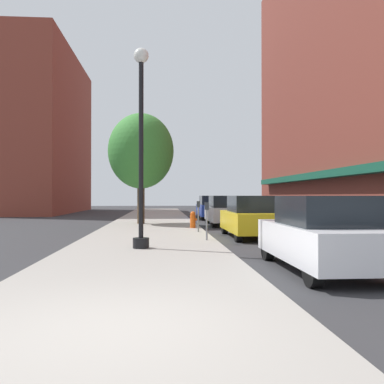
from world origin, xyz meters
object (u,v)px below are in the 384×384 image
object	(u,v)px
car_white	(322,234)
car_blue	(211,208)
car_yellow	(250,217)
parking_meter_far	(198,212)
tree_near	(141,151)
fire_hydrant	(193,220)
parking_meter_near	(207,216)
car_silver	(225,211)
lamppost	(141,143)

from	to	relation	value
car_white	car_blue	bearing A→B (deg)	90.90
car_yellow	parking_meter_far	bearing A→B (deg)	142.62
parking_meter_far	car_white	xyz separation A→B (m)	(1.95, -8.69, -0.14)
parking_meter_far	tree_near	bearing A→B (deg)	116.57
parking_meter_far	fire_hydrant	bearing A→B (deg)	91.73
parking_meter_far	car_white	bearing A→B (deg)	-77.36
parking_meter_near	car_blue	size ratio (longest dim) A/B	0.30
parking_meter_near	parking_meter_far	distance (m)	3.28
tree_near	car_silver	distance (m)	5.69
tree_near	car_blue	xyz separation A→B (m)	(4.64, 6.07, -3.30)
lamppost	car_white	bearing A→B (deg)	-39.37
parking_meter_far	car_silver	size ratio (longest dim) A/B	0.30
tree_near	car_white	world-z (taller)	tree_near
car_white	car_silver	world-z (taller)	same
fire_hydrant	car_yellow	xyz separation A→B (m)	(2.02, -3.57, 0.29)
lamppost	car_blue	world-z (taller)	lamppost
parking_meter_near	parking_meter_far	size ratio (longest dim) A/B	1.00
fire_hydrant	car_silver	xyz separation A→B (m)	(2.02, 3.14, 0.29)
parking_meter_near	parking_meter_far	bearing A→B (deg)	90.00
parking_meter_near	car_silver	bearing A→B (deg)	77.22
car_yellow	car_blue	distance (m)	12.83
parking_meter_far	car_white	distance (m)	8.91
car_white	lamppost	bearing A→B (deg)	141.53
car_white	tree_near	bearing A→B (deg)	109.15
tree_near	car_yellow	distance (m)	8.84
car_yellow	car_blue	size ratio (longest dim) A/B	1.00
parking_meter_far	car_silver	bearing A→B (deg)	69.86
tree_near	car_white	xyz separation A→B (m)	(4.64, -14.07, -3.30)
fire_hydrant	parking_meter_near	xyz separation A→B (m)	(0.07, -5.46, 0.43)
car_white	parking_meter_far	bearing A→B (deg)	103.55
fire_hydrant	car_yellow	distance (m)	4.11
parking_meter_far	car_blue	xyz separation A→B (m)	(1.95, 11.45, -0.14)
parking_meter_far	tree_near	distance (m)	6.79
lamppost	car_blue	bearing A→B (deg)	76.19
fire_hydrant	car_blue	size ratio (longest dim) A/B	0.18
car_yellow	car_silver	bearing A→B (deg)	88.08
parking_meter_far	car_silver	world-z (taller)	car_silver
fire_hydrant	tree_near	bearing A→B (deg)	129.37
lamppost	parking_meter_near	xyz separation A→B (m)	(2.17, 2.03, -2.25)
car_white	car_yellow	bearing A→B (deg)	90.90
car_silver	car_blue	bearing A→B (deg)	89.32
tree_near	car_yellow	xyz separation A→B (m)	(4.64, -6.77, -3.30)
tree_near	car_yellow	world-z (taller)	tree_near
lamppost	parking_meter_far	bearing A→B (deg)	67.79
tree_near	car_yellow	size ratio (longest dim) A/B	1.41
fire_hydrant	car_silver	size ratio (longest dim) A/B	0.18
lamppost	car_white	xyz separation A→B (m)	(4.12, -3.38, -2.39)
parking_meter_far	car_blue	size ratio (longest dim) A/B	0.30
tree_near	car_silver	size ratio (longest dim) A/B	1.41
lamppost	car_yellow	bearing A→B (deg)	43.61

